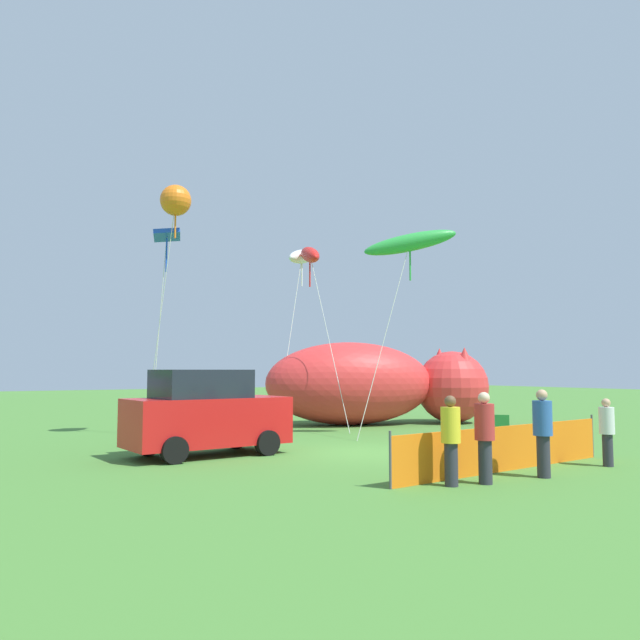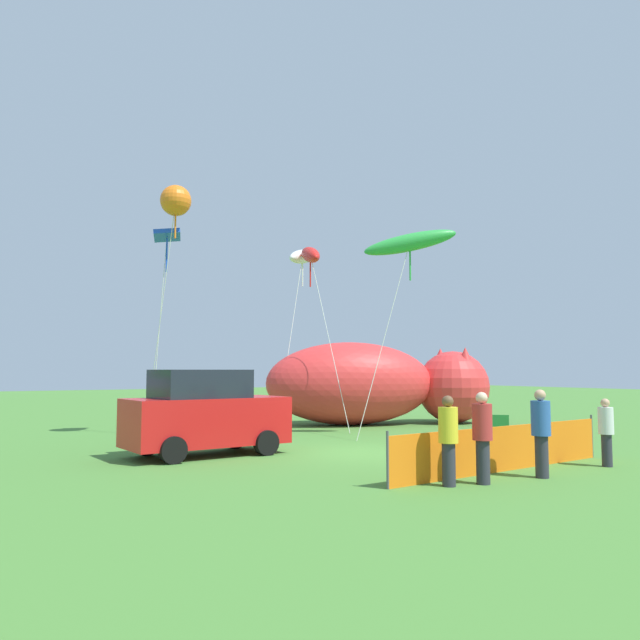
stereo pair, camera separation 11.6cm
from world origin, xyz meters
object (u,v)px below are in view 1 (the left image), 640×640
at_px(spectator_in_green_shirt, 485,434).
at_px(kite_blue_box, 167,239).
at_px(kite_orange_flower, 176,201).
at_px(kite_white_ghost, 302,257).
at_px(spectator_in_black_shirt, 451,436).
at_px(kite_green_fish, 410,243).
at_px(folding_chair, 500,429).
at_px(spectator_in_blue_shirt, 607,429).
at_px(kite_red_lizard, 310,255).
at_px(inflatable_cat, 375,386).
at_px(spectator_in_red_shirt, 543,429).
at_px(parked_car, 206,414).

xyz_separation_m(spectator_in_green_shirt, kite_blue_box, (-2.58, 12.24, 5.84)).
distance_m(kite_orange_flower, kite_white_ghost, 7.24).
bearing_deg(spectator_in_black_shirt, spectator_in_green_shirt, -13.67).
bearing_deg(kite_green_fish, folding_chair, -86.60).
height_order(kite_green_fish, kite_blue_box, kite_green_fish).
relative_size(spectator_in_blue_shirt, kite_red_lizard, 0.21).
relative_size(kite_orange_flower, kite_white_ghost, 1.10).
bearing_deg(kite_green_fish, inflatable_cat, 67.66).
bearing_deg(spectator_in_red_shirt, spectator_in_blue_shirt, 5.06).
xyz_separation_m(inflatable_cat, kite_green_fish, (-1.90, -4.63, 4.99)).
bearing_deg(folding_chair, kite_blue_box, -94.51).
bearing_deg(inflatable_cat, spectator_in_black_shirt, -101.47).
distance_m(inflatable_cat, kite_red_lizard, 6.02).
bearing_deg(spectator_in_red_shirt, folding_chair, 52.59).
bearing_deg(inflatable_cat, kite_red_lizard, -168.66).
distance_m(folding_chair, kite_green_fish, 7.01).
bearing_deg(spectator_in_green_shirt, kite_white_ghost, 74.18).
relative_size(parked_car, spectator_in_red_shirt, 2.35).
height_order(spectator_in_red_shirt, spectator_in_black_shirt, spectator_in_red_shirt).
xyz_separation_m(parked_car, spectator_in_red_shirt, (4.76, -6.82, -0.10)).
xyz_separation_m(spectator_in_black_shirt, kite_white_ghost, (4.77, 14.07, 6.17)).
distance_m(parked_car, inflatable_cat, 10.77).
relative_size(spectator_in_black_shirt, kite_green_fish, 0.24).
height_order(kite_orange_flower, kite_blue_box, kite_orange_flower).
bearing_deg(spectator_in_black_shirt, kite_red_lizard, 71.58).
relative_size(spectator_in_green_shirt, kite_red_lizard, 0.24).
relative_size(spectator_in_blue_shirt, kite_green_fish, 0.22).
distance_m(spectator_in_blue_shirt, spectator_in_green_shirt, 4.11).
relative_size(inflatable_cat, kite_green_fish, 1.33).
height_order(spectator_in_green_shirt, kite_white_ghost, kite_white_ghost).
distance_m(kite_blue_box, kite_white_ghost, 6.92).
distance_m(parked_car, kite_green_fish, 9.28).
distance_m(parked_car, spectator_in_green_shirt, 7.42).
bearing_deg(spectator_in_black_shirt, kite_orange_flower, 99.24).
bearing_deg(spectator_in_green_shirt, inflatable_cat, 62.61).
xyz_separation_m(parked_car, kite_blue_box, (0.60, 5.54, 5.72)).
distance_m(parked_car, spectator_in_red_shirt, 8.32).
relative_size(inflatable_cat, kite_red_lizard, 1.27).
height_order(folding_chair, inflatable_cat, inflatable_cat).
height_order(inflatable_cat, spectator_in_green_shirt, inflatable_cat).
height_order(parked_car, spectator_in_blue_shirt, parked_car).
distance_m(spectator_in_black_shirt, kite_blue_box, 13.54).
distance_m(spectator_in_black_shirt, kite_white_ghost, 16.09).
relative_size(spectator_in_red_shirt, spectator_in_green_shirt, 1.02).
distance_m(spectator_in_blue_shirt, kite_blue_box, 15.08).
bearing_deg(folding_chair, parked_car, -65.48).
relative_size(parked_car, folding_chair, 4.53).
bearing_deg(kite_red_lizard, spectator_in_blue_shirt, -86.36).
bearing_deg(parked_car, spectator_in_blue_shirt, -46.46).
height_order(inflatable_cat, spectator_in_blue_shirt, inflatable_cat).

